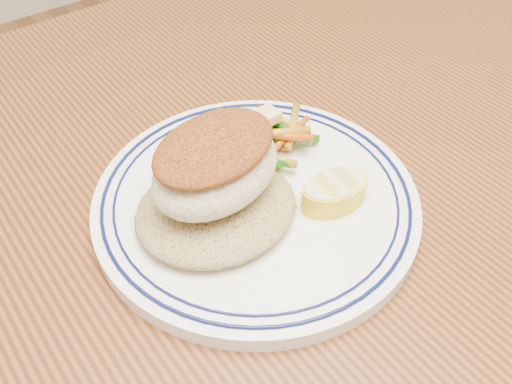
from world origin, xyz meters
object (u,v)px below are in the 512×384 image
Objects in this scene: plate at (256,201)px; rice_pilaf at (216,206)px; dining_table at (284,280)px; vegetable_pile at (268,136)px; fish_fillet at (215,164)px; lemon_wedge at (335,190)px.

rice_pilaf is (-0.04, -0.00, 0.02)m from plate.
dining_table is at bearing -47.47° from plate.
fish_fillet is at bearing -155.74° from vegetable_pile.
rice_pilaf is at bearing 160.84° from dining_table.
rice_pilaf is 2.08× the size of lemon_wedge.
plate is 0.04m from rice_pilaf.
fish_fillet is (-0.03, 0.01, 0.05)m from plate.
plate is (-0.02, 0.02, 0.11)m from dining_table.
fish_fillet is (-0.05, 0.03, 0.16)m from dining_table.
vegetable_pile is at bearing 43.33° from plate.
vegetable_pile is 1.56× the size of lemon_wedge.
vegetable_pile is (0.08, 0.04, -0.03)m from fish_fillet.
vegetable_pile is (0.05, 0.04, 0.02)m from plate.
dining_table is at bearing -19.16° from rice_pilaf.
rice_pilaf is at bearing 153.66° from lemon_wedge.
rice_pilaf is 0.10m from vegetable_pile.
plate is 4.28× the size of lemon_wedge.
dining_table is 0.14m from rice_pilaf.
fish_fillet is 0.09m from vegetable_pile.
vegetable_pile reaches higher than lemon_wedge.
plate is at bearing -13.35° from fish_fillet.
fish_fillet is at bearing 151.38° from dining_table.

